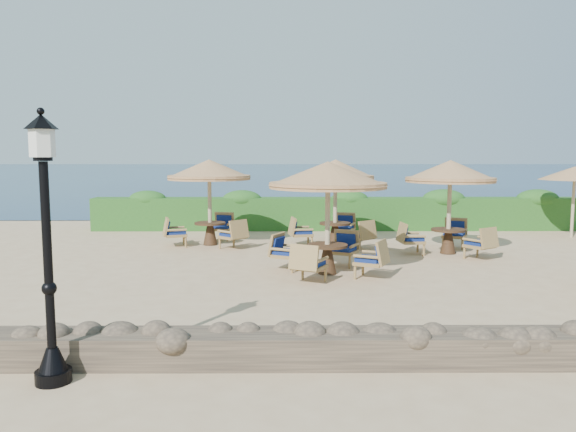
{
  "coord_description": "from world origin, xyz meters",
  "views": [
    {
      "loc": [
        -1.91,
        -13.54,
        2.85
      ],
      "look_at": [
        -1.83,
        0.23,
        1.3
      ],
      "focal_mm": 35.0,
      "sensor_mm": 36.0,
      "label": 1
    }
  ],
  "objects_px": {
    "lamp_post": "(48,260)",
    "extra_parasol": "(575,173)",
    "cafe_set_3": "(335,187)",
    "cafe_set_4": "(450,189)",
    "cafe_set_2": "(209,185)",
    "cafe_set_0": "(328,197)"
  },
  "relations": [
    {
      "from": "cafe_set_0",
      "to": "cafe_set_4",
      "type": "distance_m",
      "value": 4.52
    },
    {
      "from": "cafe_set_3",
      "to": "cafe_set_2",
      "type": "bearing_deg",
      "value": 179.0
    },
    {
      "from": "cafe_set_2",
      "to": "cafe_set_0",
      "type": "bearing_deg",
      "value": -51.82
    },
    {
      "from": "cafe_set_2",
      "to": "cafe_set_3",
      "type": "bearing_deg",
      "value": -1.0
    },
    {
      "from": "extra_parasol",
      "to": "cafe_set_2",
      "type": "relative_size",
      "value": 0.88
    },
    {
      "from": "lamp_post",
      "to": "cafe_set_4",
      "type": "relative_size",
      "value": 1.2
    },
    {
      "from": "cafe_set_0",
      "to": "cafe_set_2",
      "type": "distance_m",
      "value": 5.38
    },
    {
      "from": "cafe_set_0",
      "to": "cafe_set_3",
      "type": "height_order",
      "value": "same"
    },
    {
      "from": "cafe_set_0",
      "to": "cafe_set_3",
      "type": "bearing_deg",
      "value": 82.45
    },
    {
      "from": "cafe_set_0",
      "to": "cafe_set_2",
      "type": "height_order",
      "value": "same"
    },
    {
      "from": "lamp_post",
      "to": "extra_parasol",
      "type": "bearing_deg",
      "value": 43.6
    },
    {
      "from": "extra_parasol",
      "to": "cafe_set_2",
      "type": "height_order",
      "value": "cafe_set_2"
    },
    {
      "from": "lamp_post",
      "to": "extra_parasol",
      "type": "height_order",
      "value": "lamp_post"
    },
    {
      "from": "cafe_set_3",
      "to": "cafe_set_4",
      "type": "xyz_separation_m",
      "value": [
        3.09,
        -1.48,
        0.04
      ]
    },
    {
      "from": "cafe_set_4",
      "to": "cafe_set_3",
      "type": "bearing_deg",
      "value": 154.39
    },
    {
      "from": "cafe_set_3",
      "to": "extra_parasol",
      "type": "bearing_deg",
      "value": 10.63
    },
    {
      "from": "cafe_set_0",
      "to": "cafe_set_4",
      "type": "relative_size",
      "value": 1.02
    },
    {
      "from": "lamp_post",
      "to": "cafe_set_3",
      "type": "xyz_separation_m",
      "value": [
        4.44,
        10.47,
        0.25
      ]
    },
    {
      "from": "lamp_post",
      "to": "cafe_set_3",
      "type": "height_order",
      "value": "lamp_post"
    },
    {
      "from": "lamp_post",
      "to": "cafe_set_2",
      "type": "bearing_deg",
      "value": 86.92
    },
    {
      "from": "lamp_post",
      "to": "cafe_set_4",
      "type": "distance_m",
      "value": 11.73
    },
    {
      "from": "lamp_post",
      "to": "cafe_set_2",
      "type": "height_order",
      "value": "lamp_post"
    }
  ]
}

